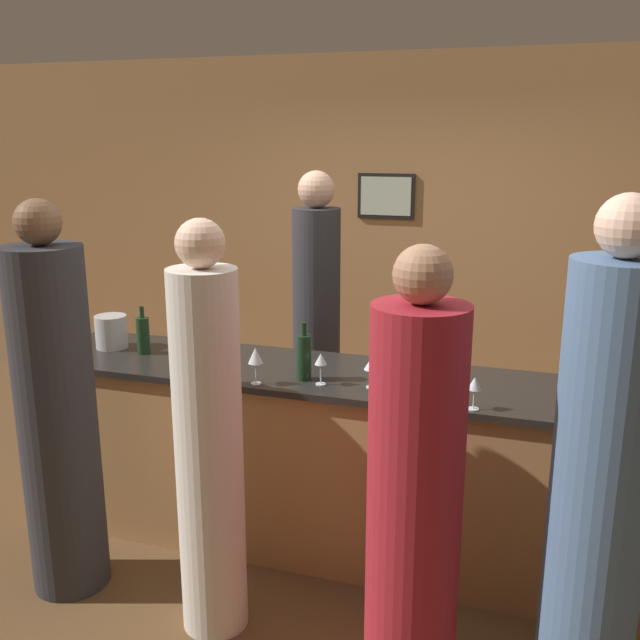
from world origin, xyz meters
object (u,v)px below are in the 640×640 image
object	(u,v)px
guest_0	(57,416)
guest_3	(415,492)
bartender	(316,338)
wine_bottle_0	(143,335)
ice_bucket	(111,332)
guest_1	(209,445)
wine_bottle_1	(304,357)
guest_2	(600,491)

from	to	relation	value
guest_0	guest_3	distance (m)	1.75
bartender	wine_bottle_0	bearing A→B (deg)	44.99
guest_3	ice_bucket	world-z (taller)	guest_3
bartender	ice_bucket	xyz separation A→B (m)	(-1.01, -0.73, 0.15)
guest_1	wine_bottle_1	distance (m)	0.71
ice_bucket	bartender	bearing A→B (deg)	35.83
wine_bottle_0	ice_bucket	size ratio (longest dim) A/B	1.44
ice_bucket	guest_0	bearing A→B (deg)	-75.85
wine_bottle_0	bartender	bearing A→B (deg)	44.99
guest_1	ice_bucket	bearing A→B (deg)	141.32
guest_1	wine_bottle_0	distance (m)	1.13
guest_1	ice_bucket	world-z (taller)	guest_1
guest_3	wine_bottle_1	xyz separation A→B (m)	(-0.70, 0.68, 0.29)
guest_0	guest_2	size ratio (longest dim) A/B	0.96
guest_0	guest_2	xyz separation A→B (m)	(2.42, -0.08, 0.05)
guest_1	wine_bottle_0	bearing A→B (deg)	135.45
bartender	guest_1	distance (m)	1.55
guest_1	wine_bottle_1	world-z (taller)	guest_1
wine_bottle_1	guest_1	bearing A→B (deg)	-109.41
guest_0	guest_2	world-z (taller)	guest_2
guest_2	guest_3	world-z (taller)	guest_2
guest_2	ice_bucket	world-z (taller)	guest_2
guest_1	guest_3	xyz separation A→B (m)	(0.92, -0.05, -0.05)
bartender	ice_bucket	size ratio (longest dim) A/B	10.52
guest_0	wine_bottle_0	world-z (taller)	guest_0
guest_1	ice_bucket	size ratio (longest dim) A/B	9.90
guest_2	wine_bottle_1	distance (m)	1.53
guest_1	bartender	bearing A→B (deg)	90.52
bartender	guest_0	bearing A→B (deg)	61.25
guest_3	guest_2	bearing A→B (deg)	2.18
bartender	guest_3	bearing A→B (deg)	120.30
guest_0	guest_1	xyz separation A→B (m)	(0.83, -0.06, -0.01)
guest_0	wine_bottle_0	size ratio (longest dim) A/B	7.08
guest_1	guest_3	distance (m)	0.92
guest_3	bartender	bearing A→B (deg)	120.30
ice_bucket	guest_2	bearing A→B (deg)	-17.86
guest_1	guest_2	bearing A→B (deg)	-0.86
guest_2	ice_bucket	size ratio (longest dim) A/B	10.65
bartender	guest_0	world-z (taller)	bartender
ice_bucket	wine_bottle_0	bearing A→B (deg)	-10.61
bartender	guest_2	xyz separation A→B (m)	(1.61, -1.57, -0.01)
guest_3	guest_1	bearing A→B (deg)	176.92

